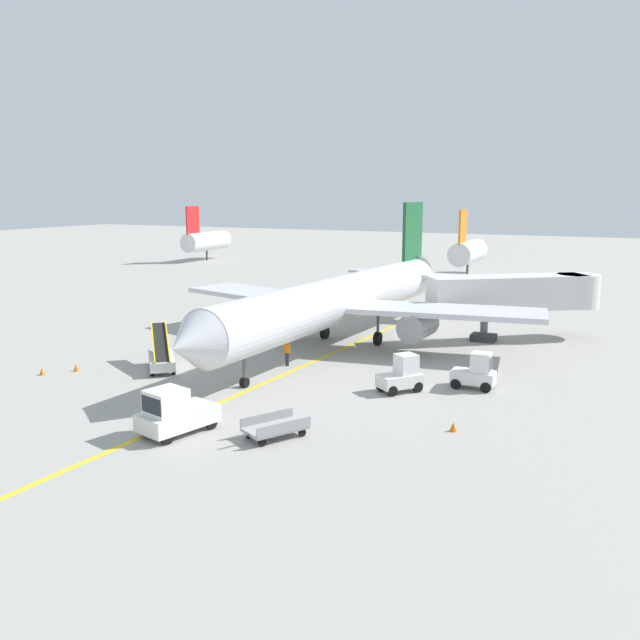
{
  "coord_description": "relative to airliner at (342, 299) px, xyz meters",
  "views": [
    {
      "loc": [
        19.81,
        -28.67,
        10.94
      ],
      "look_at": [
        0.68,
        10.88,
        2.5
      ],
      "focal_mm": 37.39,
      "sensor_mm": 36.0,
      "label": 1
    }
  ],
  "objects": [
    {
      "name": "ground_plane",
      "position": [
        -0.71,
        -14.43,
        -3.42
      ],
      "size": [
        300.0,
        300.0,
        0.0
      ],
      "primitive_type": "plane",
      "color": "#9E9B93"
    },
    {
      "name": "pushback_tug",
      "position": [
        0.37,
        -19.75,
        -2.42
      ],
      "size": [
        2.75,
        3.96,
        2.2
      ],
      "color": "silver",
      "rests_on": "ground"
    },
    {
      "name": "safety_cone_nose_right",
      "position": [
        11.86,
        -13.87,
        -3.2
      ],
      "size": [
        0.36,
        0.36,
        0.44
      ],
      "primitive_type": "cone",
      "color": "orange",
      "rests_on": "ground"
    },
    {
      "name": "distant_aircraft_far_left",
      "position": [
        -44.99,
        46.74,
        -0.2
      ],
      "size": [
        3.0,
        10.1,
        8.8
      ],
      "color": "silver",
      "rests_on": "ground"
    },
    {
      "name": "taxi_line_yellow",
      "position": [
        -0.03,
        -9.43,
        -3.41
      ],
      "size": [
        5.09,
        79.87,
        0.01
      ],
      "primitive_type": "cube",
      "rotation": [
        0.0,
        0.0,
        -0.06
      ],
      "color": "yellow",
      "rests_on": "ground"
    },
    {
      "name": "ground_crew_marshaller",
      "position": [
        -0.81,
        -6.76,
        -2.51
      ],
      "size": [
        0.36,
        0.24,
        1.7
      ],
      "color": "#26262D",
      "rests_on": "ground"
    },
    {
      "name": "belt_loader_forward_hold",
      "position": [
        -7.49,
        -10.98,
        -2.64
      ],
      "size": [
        4.25,
        4.58,
        2.59
      ],
      "color": "silver",
      "rests_on": "ground"
    },
    {
      "name": "airliner",
      "position": [
        0.0,
        0.0,
        0.0
      ],
      "size": [
        28.56,
        35.33,
        10.1
      ],
      "color": "silver",
      "rests_on": "ground"
    },
    {
      "name": "baggage_tug_near_wing",
      "position": [
        7.62,
        -8.87,
        -2.49
      ],
      "size": [
        2.5,
        2.69,
        2.1
      ],
      "color": "silver",
      "rests_on": "ground"
    },
    {
      "name": "baggage_cart_loaded",
      "position": [
        4.79,
        -18.17,
        -2.95
      ],
      "size": [
        2.72,
        3.67,
        0.94
      ],
      "color": "#A5A5A8",
      "rests_on": "ground"
    },
    {
      "name": "jet_bridge",
      "position": [
        11.46,
        7.97,
        0.12
      ],
      "size": [
        11.77,
        9.61,
        4.85
      ],
      "color": "silver",
      "rests_on": "ground"
    },
    {
      "name": "safety_cone_wingtip_left",
      "position": [
        -13.22,
        -15.18,
        -3.2
      ],
      "size": [
        0.36,
        0.36,
        0.44
      ],
      "primitive_type": "cone",
      "color": "orange",
      "rests_on": "ground"
    },
    {
      "name": "safety_cone_nose_left",
      "position": [
        -12.03,
        -13.62,
        -3.2
      ],
      "size": [
        0.36,
        0.36,
        0.44
      ],
      "primitive_type": "cone",
      "color": "orange",
      "rests_on": "ground"
    },
    {
      "name": "baggage_tug_by_cargo_door",
      "position": [
        11.2,
        -6.51,
        -2.49
      ],
      "size": [
        2.44,
        1.39,
        2.1
      ],
      "color": "silver",
      "rests_on": "ground"
    },
    {
      "name": "distant_aircraft_mid_left",
      "position": [
        -1.75,
        45.2,
        -0.2
      ],
      "size": [
        3.0,
        10.1,
        8.8
      ],
      "color": "silver",
      "rests_on": "ground"
    },
    {
      "name": "safety_cone_tail_area",
      "position": [
        -6.66,
        -6.05,
        -3.2
      ],
      "size": [
        0.36,
        0.36,
        0.44
      ],
      "primitive_type": "cone",
      "color": "orange",
      "rests_on": "ground"
    },
    {
      "name": "safety_cone_wingtip_right",
      "position": [
        -2.48,
        2.43,
        -3.2
      ],
      "size": [
        0.36,
        0.36,
        0.44
      ],
      "primitive_type": "cone",
      "color": "orange",
      "rests_on": "ground"
    }
  ]
}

